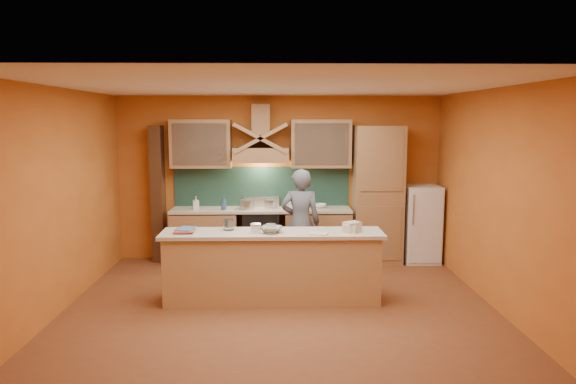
{
  "coord_description": "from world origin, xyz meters",
  "views": [
    {
      "loc": [
        -0.03,
        -6.28,
        2.4
      ],
      "look_at": [
        0.12,
        0.9,
        1.38
      ],
      "focal_mm": 32.0,
      "sensor_mm": 36.0,
      "label": 1
    }
  ],
  "objects_px": {
    "kitchen_scale": "(256,229)",
    "person": "(301,223)",
    "stove": "(262,236)",
    "fridge": "(421,224)",
    "mixing_bowl": "(271,229)"
  },
  "relations": [
    {
      "from": "fridge",
      "to": "mixing_bowl",
      "type": "bearing_deg",
      "value": -142.41
    },
    {
      "from": "fridge",
      "to": "person",
      "type": "distance_m",
      "value": 2.22
    },
    {
      "from": "fridge",
      "to": "person",
      "type": "height_order",
      "value": "person"
    },
    {
      "from": "mixing_bowl",
      "to": "person",
      "type": "bearing_deg",
      "value": 69.49
    },
    {
      "from": "stove",
      "to": "fridge",
      "type": "relative_size",
      "value": 0.69
    },
    {
      "from": "stove",
      "to": "mixing_bowl",
      "type": "bearing_deg",
      "value": -84.46
    },
    {
      "from": "kitchen_scale",
      "to": "person",
      "type": "bearing_deg",
      "value": 60.94
    },
    {
      "from": "stove",
      "to": "fridge",
      "type": "xyz_separation_m",
      "value": [
        2.7,
        0.0,
        0.2
      ]
    },
    {
      "from": "kitchen_scale",
      "to": "mixing_bowl",
      "type": "relative_size",
      "value": 0.41
    },
    {
      "from": "stove",
      "to": "kitchen_scale",
      "type": "xyz_separation_m",
      "value": [
        -0.01,
        -1.95,
        0.54
      ]
    },
    {
      "from": "person",
      "to": "kitchen_scale",
      "type": "height_order",
      "value": "person"
    },
    {
      "from": "person",
      "to": "fridge",
      "type": "bearing_deg",
      "value": -157.44
    },
    {
      "from": "fridge",
      "to": "kitchen_scale",
      "type": "xyz_separation_m",
      "value": [
        -2.71,
        -1.95,
        0.34
      ]
    },
    {
      "from": "stove",
      "to": "mixing_bowl",
      "type": "xyz_separation_m",
      "value": [
        0.19,
        -1.93,
        0.53
      ]
    },
    {
      "from": "fridge",
      "to": "kitchen_scale",
      "type": "distance_m",
      "value": 3.36
    }
  ]
}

